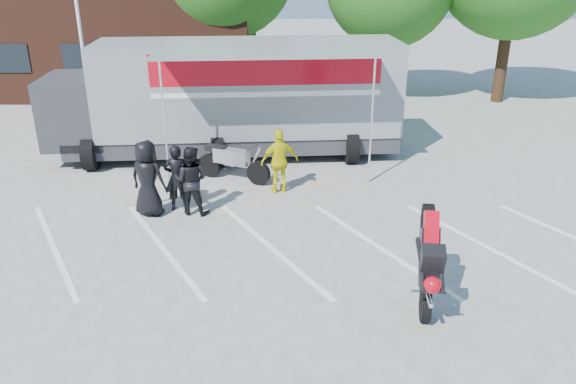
{
  "coord_description": "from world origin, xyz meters",
  "views": [
    {
      "loc": [
        0.5,
        -10.03,
        5.97
      ],
      "look_at": [
        0.6,
        1.05,
        1.3
      ],
      "focal_mm": 35.0,
      "sensor_mm": 36.0,
      "label": 1
    }
  ],
  "objects_px": {
    "stunt_bike_rider": "(421,298)",
    "spectator_leather_c": "(191,180)",
    "spectator_leather_a": "(148,178)",
    "spectator_leather_b": "(177,178)",
    "parked_motorcycle": "(234,180)",
    "transporter_truck": "(236,154)",
    "spectator_hivis": "(280,161)"
  },
  "relations": [
    {
      "from": "stunt_bike_rider",
      "to": "spectator_leather_c",
      "type": "distance_m",
      "value": 6.28
    },
    {
      "from": "stunt_bike_rider",
      "to": "spectator_leather_a",
      "type": "bearing_deg",
      "value": 155.4
    },
    {
      "from": "spectator_leather_b",
      "to": "parked_motorcycle",
      "type": "bearing_deg",
      "value": -125.62
    },
    {
      "from": "parked_motorcycle",
      "to": "spectator_leather_b",
      "type": "distance_m",
      "value": 2.5
    },
    {
      "from": "spectator_leather_c",
      "to": "parked_motorcycle",
      "type": "bearing_deg",
      "value": -100.12
    },
    {
      "from": "stunt_bike_rider",
      "to": "parked_motorcycle",
      "type": "bearing_deg",
      "value": 131.66
    },
    {
      "from": "transporter_truck",
      "to": "spectator_leather_a",
      "type": "height_order",
      "value": "spectator_leather_a"
    },
    {
      "from": "spectator_leather_a",
      "to": "spectator_leather_c",
      "type": "bearing_deg",
      "value": -156.36
    },
    {
      "from": "parked_motorcycle",
      "to": "spectator_hivis",
      "type": "bearing_deg",
      "value": -99.03
    },
    {
      "from": "stunt_bike_rider",
      "to": "spectator_hivis",
      "type": "height_order",
      "value": "spectator_hivis"
    },
    {
      "from": "parked_motorcycle",
      "to": "spectator_hivis",
      "type": "height_order",
      "value": "spectator_hivis"
    },
    {
      "from": "transporter_truck",
      "to": "spectator_hivis",
      "type": "xyz_separation_m",
      "value": [
        1.46,
        -3.16,
        0.88
      ]
    },
    {
      "from": "spectator_leather_b",
      "to": "spectator_hivis",
      "type": "relative_size",
      "value": 0.98
    },
    {
      "from": "spectator_leather_b",
      "to": "stunt_bike_rider",
      "type": "bearing_deg",
      "value": 138.16
    },
    {
      "from": "parked_motorcycle",
      "to": "stunt_bike_rider",
      "type": "xyz_separation_m",
      "value": [
        4.02,
        -6.09,
        0.0
      ]
    },
    {
      "from": "parked_motorcycle",
      "to": "spectator_leather_c",
      "type": "xyz_separation_m",
      "value": [
        -0.85,
        -2.21,
        0.87
      ]
    },
    {
      "from": "transporter_truck",
      "to": "spectator_hivis",
      "type": "bearing_deg",
      "value": -69.19
    },
    {
      "from": "transporter_truck",
      "to": "stunt_bike_rider",
      "type": "xyz_separation_m",
      "value": [
        4.15,
        -8.39,
        0.0
      ]
    },
    {
      "from": "stunt_bike_rider",
      "to": "spectator_leather_c",
      "type": "xyz_separation_m",
      "value": [
        -4.86,
        3.88,
        0.87
      ]
    },
    {
      "from": "transporter_truck",
      "to": "spectator_leather_c",
      "type": "distance_m",
      "value": 4.65
    },
    {
      "from": "transporter_truck",
      "to": "spectator_leather_b",
      "type": "distance_m",
      "value": 4.52
    },
    {
      "from": "parked_motorcycle",
      "to": "spectator_hivis",
      "type": "distance_m",
      "value": 1.81
    },
    {
      "from": "stunt_bike_rider",
      "to": "spectator_leather_b",
      "type": "relative_size",
      "value": 1.22
    },
    {
      "from": "spectator_leather_a",
      "to": "parked_motorcycle",
      "type": "bearing_deg",
      "value": -109.65
    },
    {
      "from": "stunt_bike_rider",
      "to": "spectator_hivis",
      "type": "relative_size",
      "value": 1.19
    },
    {
      "from": "transporter_truck",
      "to": "spectator_leather_c",
      "type": "bearing_deg",
      "value": -102.98
    },
    {
      "from": "spectator_hivis",
      "to": "spectator_leather_b",
      "type": "bearing_deg",
      "value": 7.77
    },
    {
      "from": "spectator_hivis",
      "to": "transporter_truck",
      "type": "bearing_deg",
      "value": -81.54
    },
    {
      "from": "parked_motorcycle",
      "to": "spectator_leather_b",
      "type": "xyz_separation_m",
      "value": [
        -1.24,
        -2.0,
        0.86
      ]
    },
    {
      "from": "transporter_truck",
      "to": "spectator_leather_b",
      "type": "xyz_separation_m",
      "value": [
        -1.1,
        -4.3,
        0.86
      ]
    },
    {
      "from": "stunt_bike_rider",
      "to": "spectator_hivis",
      "type": "bearing_deg",
      "value": 125.46
    },
    {
      "from": "spectator_leather_c",
      "to": "spectator_leather_b",
      "type": "bearing_deg",
      "value": -17.48
    }
  ]
}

